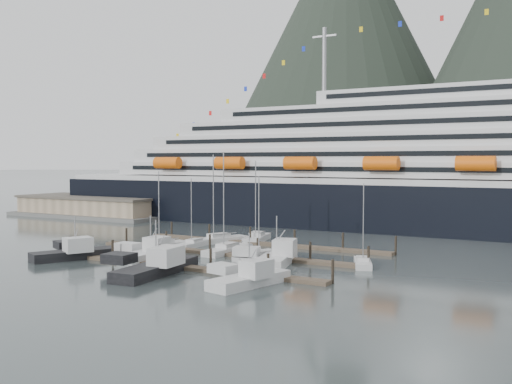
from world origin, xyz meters
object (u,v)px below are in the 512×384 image
Objects in this scene: trawler_b at (150,253)px; sailboat_c at (194,244)px; cruise_ship at (504,175)px; sailboat_a at (164,246)px; sailboat_d at (264,258)px; sailboat_e at (219,240)px; warehouse at (94,208)px; sailboat_b at (228,250)px; sailboat_h at (363,263)px; sailboat_f at (257,239)px; trawler_a at (75,253)px; trawler_d at (248,278)px; trawler_c at (155,267)px; trawler_e at (276,258)px.

sailboat_c is at bearing 4.86° from trawler_b.
cruise_ship is 70.70m from sailboat_a.
sailboat_e is at bearing 69.94° from sailboat_d.
warehouse is 76.49m from sailboat_b.
sailboat_b is at bearing 66.41° from sailboat_h.
sailboat_f is 26.25m from trawler_b.
sailboat_b is at bearing -28.99° from warehouse.
trawler_a is at bearing 172.60° from sailboat_a.
warehouse is 3.35× the size of sailboat_a.
sailboat_c is 0.74× the size of sailboat_e.
sailboat_a is 33.65m from trawler_d.
trawler_a is at bearing 134.67° from sailboat_b.
sailboat_h reaches higher than warehouse.
trawler_d is at bearing -71.46° from trawler_a.
cruise_ship is 85.25m from trawler_a.
sailboat_d is at bearing -116.73° from cruise_ship.
sailboat_d is 18.42m from trawler_d.
trawler_c is (-33.76, -69.96, -11.06)m from cruise_ship.
sailboat_h reaches higher than trawler_e.
warehouse is 3.42× the size of trawler_a.
sailboat_h is at bearing -43.76° from trawler_a.
sailboat_e is at bearing -25.04° from warehouse.
sailboat_f is 34.37m from trawler_a.
trawler_c is at bearing 174.59° from sailboat_d.
trawler_d is (33.15, -3.72, -0.03)m from trawler_a.
sailboat_a is 24.14m from trawler_e.
sailboat_h is (90.00, -37.46, -1.85)m from warehouse.
sailboat_h is (14.66, 2.60, -0.01)m from sailboat_d.
trawler_c is 1.32× the size of trawler_d.
sailboat_e is 1.33× the size of trawler_e.
sailboat_f is at bearing -137.58° from cruise_ship.
trawler_e is at bearing -114.79° from sailboat_c.
sailboat_b reaches higher than trawler_d.
sailboat_e is 7.38m from sailboat_f.
sailboat_f is at bearing -29.55° from sailboat_c.
sailboat_c is (-44.24, -46.62, -11.64)m from cruise_ship.
sailboat_b reaches higher than sailboat_c.
sailboat_a is 1.19× the size of trawler_b.
sailboat_e is at bearing 5.02° from trawler_a.
warehouse is at bearing 56.05° from sailboat_f.
sailboat_e is at bearing -9.41° from sailboat_a.
sailboat_a is 1.13× the size of sailboat_h.
trawler_e is (14.70, -20.19, 0.51)m from sailboat_f.
sailboat_e is 32.74m from sailboat_h.
cruise_ship is 16.75× the size of trawler_e.
warehouse is 2.76× the size of sailboat_e.
trawler_e is at bearing -112.14° from sailboat_b.
sailboat_e is (-43.21, -40.42, -11.58)m from cruise_ship.
sailboat_d is at bearing 40.24° from trawler_e.
warehouse is (-102.03, -12.94, -9.79)m from cruise_ship.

